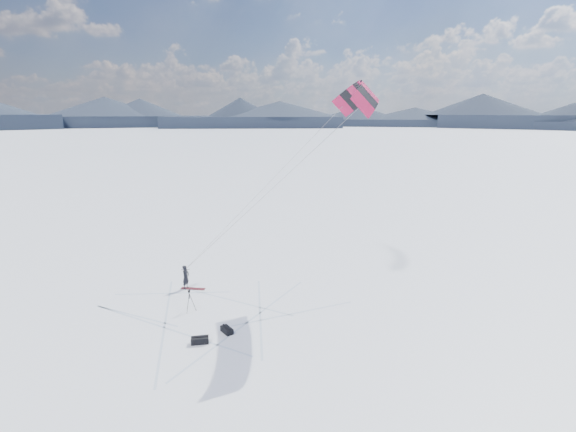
% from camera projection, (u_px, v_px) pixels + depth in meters
% --- Properties ---
extents(ground, '(1800.00, 1800.00, 0.00)m').
position_uv_depth(ground, '(195.00, 320.00, 23.55)').
color(ground, white).
extents(horizon_hills, '(704.84, 706.81, 10.59)m').
position_uv_depth(horizon_hills, '(190.00, 241.00, 22.41)').
color(horizon_hills, black).
rests_on(horizon_hills, ground).
extents(snow_tracks, '(17.62, 14.39, 0.01)m').
position_uv_depth(snow_tracks, '(183.00, 325.00, 22.99)').
color(snow_tracks, '#ACBED6').
rests_on(snow_tracks, ground).
extents(snowkiter, '(0.49, 0.65, 1.62)m').
position_uv_depth(snowkiter, '(187.00, 288.00, 27.81)').
color(snowkiter, black).
rests_on(snowkiter, ground).
extents(snowboard, '(1.64, 0.37, 0.04)m').
position_uv_depth(snowboard, '(193.00, 289.00, 27.73)').
color(snowboard, maroon).
rests_on(snowboard, ground).
extents(tripod, '(0.64, 0.62, 1.33)m').
position_uv_depth(tripod, '(189.00, 298.00, 24.46)').
color(tripod, black).
rests_on(tripod, ground).
extents(gear_bag_a, '(0.96, 0.67, 0.39)m').
position_uv_depth(gear_bag_a, '(200.00, 340.00, 21.20)').
color(gear_bag_a, black).
rests_on(gear_bag_a, ground).
extents(gear_bag_b, '(0.85, 0.83, 0.37)m').
position_uv_depth(gear_bag_b, '(227.00, 330.00, 22.21)').
color(gear_bag_b, black).
rests_on(gear_bag_b, ground).
extents(power_kite, '(12.31, 6.71, 11.97)m').
position_uv_depth(power_kite, '(359.00, 97.00, 25.35)').
color(power_kite, '#B61442').
rests_on(power_kite, ground).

